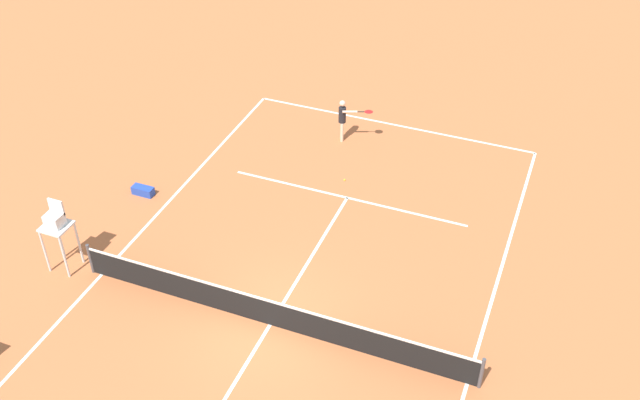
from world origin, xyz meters
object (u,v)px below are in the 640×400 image
at_px(player_serving, 344,117).
at_px(tennis_ball, 345,180).
at_px(umpire_chair, 56,225).
at_px(equipment_bag, 143,191).

height_order(player_serving, tennis_ball, player_serving).
bearing_deg(umpire_chair, equipment_bag, -92.39).
distance_m(player_serving, tennis_ball, 2.85).
height_order(player_serving, equipment_bag, player_serving).
bearing_deg(equipment_bag, umpire_chair, 87.61).
xyz_separation_m(player_serving, umpire_chair, (5.38, 9.81, 0.59)).
bearing_deg(tennis_ball, umpire_chair, 49.07).
distance_m(tennis_ball, umpire_chair, 9.81).
xyz_separation_m(tennis_ball, umpire_chair, (6.35, 7.32, 1.57)).
bearing_deg(player_serving, equipment_bag, -63.29).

